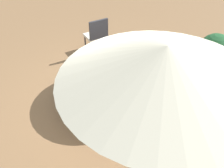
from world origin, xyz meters
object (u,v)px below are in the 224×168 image
throw_pillow_2 (90,89)px  patio_umbrella (165,65)px  round_bed (112,86)px  side_table (179,77)px  planter (214,54)px  throw_pillow_0 (77,72)px  throw_pillow_1 (81,81)px  throw_pillow_4 (123,92)px  patio_chair (97,34)px  throw_pillow_3 (106,92)px

throw_pillow_2 → patio_umbrella: size_ratio=0.19×
round_bed → patio_umbrella: patio_umbrella is taller
side_table → round_bed: bearing=83.3°
planter → side_table: 0.95m
throw_pillow_0 → patio_umbrella: 2.81m
patio_umbrella → throw_pillow_1: bearing=10.3°
throw_pillow_4 → patio_umbrella: 2.07m
throw_pillow_4 → patio_umbrella: (-1.40, 0.23, 1.50)m
throw_pillow_1 → patio_chair: (1.99, -1.04, -0.14)m
throw_pillow_0 → patio_umbrella: patio_umbrella is taller
patio_umbrella → patio_chair: bearing=-9.6°
throw_pillow_1 → side_table: 2.29m
round_bed → throw_pillow_4: size_ratio=4.21×
throw_pillow_1 → throw_pillow_4: bearing=-136.4°
patio_umbrella → side_table: patio_umbrella is taller
throw_pillow_2 → throw_pillow_0: bearing=5.2°
throw_pillow_0 → round_bed: bearing=-110.6°
planter → side_table: (-0.01, 0.86, -0.39)m
throw_pillow_4 → planter: planter is taller
throw_pillow_0 → patio_chair: 1.97m
throw_pillow_4 → throw_pillow_2: bearing=58.1°
throw_pillow_1 → throw_pillow_0: bearing=-3.7°
round_bed → throw_pillow_1: 0.78m
patio_chair → planter: bearing=-52.6°
throw_pillow_0 → throw_pillow_3: 0.87m
throw_pillow_1 → planter: (-0.11, -3.10, -0.07)m
round_bed → patio_umbrella: size_ratio=0.85×
throw_pillow_3 → patio_umbrella: patio_umbrella is taller
round_bed → throw_pillow_0: 0.80m
patio_chair → patio_umbrella: size_ratio=0.40×
planter → throw_pillow_4: bearing=101.6°
throw_pillow_2 → throw_pillow_3: 0.31m
throw_pillow_2 → patio_chair: (2.29, -0.97, -0.14)m
throw_pillow_3 → throw_pillow_4: (-0.12, -0.29, -0.00)m
throw_pillow_1 → patio_umbrella: (-2.02, -0.37, 1.53)m
throw_pillow_4 → patio_umbrella: bearing=170.6°
throw_pillow_0 → throw_pillow_2: (-0.61, -0.06, 0.00)m
round_bed → throw_pillow_2: 0.80m
round_bed → throw_pillow_3: bearing=147.6°
round_bed → throw_pillow_1: throw_pillow_1 is taller
side_table → throw_pillow_3: bearing=101.3°
throw_pillow_3 → planter: 2.82m
round_bed → side_table: 1.58m
throw_pillow_0 → patio_umbrella: bearing=-171.6°
round_bed → throw_pillow_4: 0.80m
round_bed → throw_pillow_3: size_ratio=4.74×
patio_chair → patio_umbrella: 4.39m
throw_pillow_0 → patio_umbrella: (-2.34, -0.35, 1.52)m
throw_pillow_4 → throw_pillow_3: bearing=67.0°
throw_pillow_1 → planter: bearing=-92.1°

